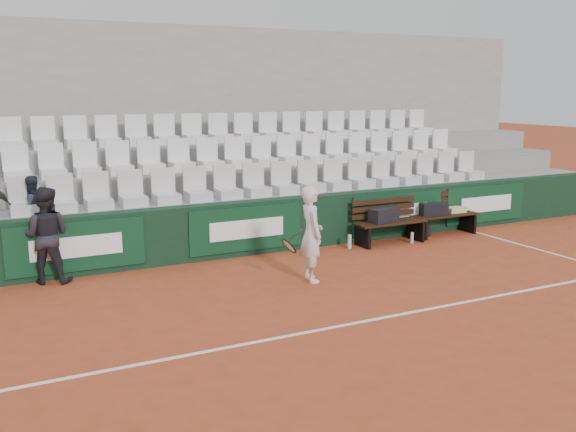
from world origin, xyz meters
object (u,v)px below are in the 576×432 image
object	(u,v)px
sports_bag_right	(434,209)
water_bottle_far	(412,238)
ball_kid	(46,235)
tennis_player	(311,234)
sports_bag_left	(384,215)
water_bottle_near	(350,242)
sports_bag_ground	(419,230)
bench_right	(444,224)
bench_left	(390,232)
spectator_c	(30,181)

from	to	relation	value
sports_bag_right	water_bottle_far	distance (m)	0.95
ball_kid	tennis_player	bearing A→B (deg)	177.05
sports_bag_left	water_bottle_near	world-z (taller)	sports_bag_left
sports_bag_ground	water_bottle_far	world-z (taller)	sports_bag_ground
water_bottle_near	tennis_player	world-z (taller)	tennis_player
sports_bag_left	water_bottle_far	world-z (taller)	sports_bag_left
bench_right	ball_kid	bearing A→B (deg)	178.80
water_bottle_far	sports_bag_ground	bearing A→B (deg)	40.15
bench_left	ball_kid	xyz separation A→B (m)	(-6.41, 0.29, 0.55)
sports_bag_ground	water_bottle_near	world-z (taller)	water_bottle_near
sports_bag_right	bench_right	bearing A→B (deg)	2.98
bench_right	ball_kid	xyz separation A→B (m)	(-7.89, 0.17, 0.55)
spectator_c	sports_bag_left	bearing A→B (deg)	150.04
spectator_c	sports_bag_right	bearing A→B (deg)	152.13
bench_left	water_bottle_far	world-z (taller)	bench_left
water_bottle_far	ball_kid	xyz separation A→B (m)	(-6.82, 0.48, 0.66)
sports_bag_ground	water_bottle_far	bearing A→B (deg)	-139.85
bench_left	sports_bag_right	size ratio (longest dim) A/B	2.74
sports_bag_right	spectator_c	size ratio (longest dim) A/B	0.50
sports_bag_left	water_bottle_near	distance (m)	0.92
bench_left	spectator_c	size ratio (longest dim) A/B	1.38
bench_left	bench_right	distance (m)	1.48
bench_left	bench_right	bearing A→B (deg)	5.00
water_bottle_near	spectator_c	xyz separation A→B (m)	(-5.59, 1.02, 1.41)
sports_bag_right	spectator_c	world-z (taller)	spectator_c
ball_kid	sports_bag_right	bearing A→B (deg)	-158.84
sports_bag_ground	tennis_player	distance (m)	3.98
water_bottle_far	spectator_c	size ratio (longest dim) A/B	0.21
bench_right	spectator_c	bearing A→B (deg)	173.55
bench_right	sports_bag_left	world-z (taller)	sports_bag_left
water_bottle_near	tennis_player	xyz separation A→B (m)	(-1.69, -1.52, 0.63)
bench_left	sports_bag_left	xyz separation A→B (m)	(-0.13, 0.03, 0.36)
sports_bag_ground	ball_kid	bearing A→B (deg)	179.47
bench_right	bench_left	bearing A→B (deg)	-175.00
sports_bag_right	water_bottle_near	size ratio (longest dim) A/B	2.01
sports_bag_left	spectator_c	distance (m)	6.54
tennis_player	sports_bag_ground	bearing A→B (deg)	26.17
water_bottle_far	bench_left	bearing A→B (deg)	155.38
ball_kid	sports_bag_ground	bearing A→B (deg)	-158.00
sports_bag_right	tennis_player	distance (m)	4.14
ball_kid	sports_bag_left	bearing A→B (deg)	-159.87
bench_left	tennis_player	xyz separation A→B (m)	(-2.63, -1.51, 0.54)
water_bottle_near	spectator_c	size ratio (longest dim) A/B	0.25
bench_right	water_bottle_far	size ratio (longest dim) A/B	6.68
ball_kid	spectator_c	world-z (taller)	spectator_c
bench_right	water_bottle_far	xyz separation A→B (m)	(-1.07, -0.32, -0.11)
bench_left	sports_bag_ground	bearing A→B (deg)	14.20
water_bottle_far	sports_bag_right	bearing A→B (deg)	21.30
sports_bag_left	tennis_player	xyz separation A→B (m)	(-2.49, -1.54, 0.18)
sports_bag_left	sports_bag_ground	distance (m)	1.15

